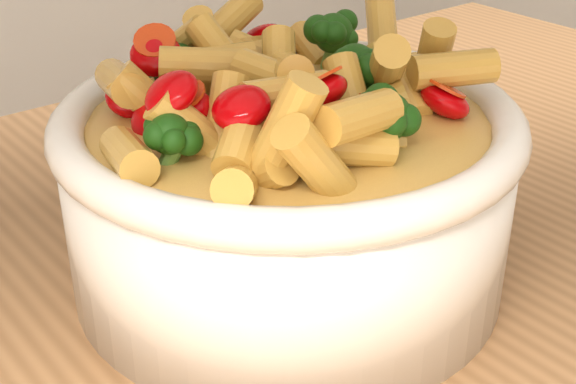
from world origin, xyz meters
TOP-DOWN VIEW (x-y plane):
  - serving_bowl at (0.04, 0.07)m, footprint 0.25×0.25m
  - pasta_salad at (0.04, 0.07)m, footprint 0.20×0.20m

SIDE VIEW (x-z plane):
  - serving_bowl at x=0.04m, z-range 0.90..1.01m
  - pasta_salad at x=0.04m, z-range 1.00..1.04m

